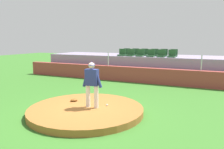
{
  "coord_description": "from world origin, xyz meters",
  "views": [
    {
      "loc": [
        4.17,
        -6.72,
        2.69
      ],
      "look_at": [
        0.0,
        2.3,
        1.13
      ],
      "focal_mm": 35.12,
      "sensor_mm": 36.0,
      "label": 1
    }
  ],
  "objects_px": {
    "fielding_glove": "(74,100)",
    "stadium_chair_5": "(172,55)",
    "pitcher": "(92,81)",
    "stadium_chair_10": "(164,54)",
    "stadium_chair_3": "(151,54)",
    "stadium_chair_7": "(135,53)",
    "stadium_chair_2": "(140,54)",
    "stadium_chair_1": "(130,54)",
    "stadium_chair_8": "(144,53)",
    "stadium_chair_9": "(154,54)",
    "stadium_chair_6": "(126,53)",
    "stadium_chair_0": "(122,54)",
    "stadium_chair_11": "(174,54)",
    "stadium_chair_4": "(161,55)"
  },
  "relations": [
    {
      "from": "fielding_glove",
      "to": "stadium_chair_8",
      "type": "distance_m",
      "value": 8.33
    },
    {
      "from": "fielding_glove",
      "to": "stadium_chair_2",
      "type": "relative_size",
      "value": 0.6
    },
    {
      "from": "stadium_chair_4",
      "to": "stadium_chair_5",
      "type": "height_order",
      "value": "same"
    },
    {
      "from": "stadium_chair_0",
      "to": "stadium_chair_2",
      "type": "bearing_deg",
      "value": -179.54
    },
    {
      "from": "fielding_glove",
      "to": "stadium_chair_7",
      "type": "distance_m",
      "value": 8.3
    },
    {
      "from": "fielding_glove",
      "to": "stadium_chair_3",
      "type": "relative_size",
      "value": 0.6
    },
    {
      "from": "stadium_chair_2",
      "to": "stadium_chair_1",
      "type": "bearing_deg",
      "value": 1.73
    },
    {
      "from": "stadium_chair_5",
      "to": "stadium_chair_10",
      "type": "xyz_separation_m",
      "value": [
        -0.69,
        0.91,
        0.0
      ]
    },
    {
      "from": "stadium_chair_0",
      "to": "stadium_chair_11",
      "type": "height_order",
      "value": "same"
    },
    {
      "from": "stadium_chair_3",
      "to": "stadium_chair_8",
      "type": "xyz_separation_m",
      "value": [
        -0.73,
        0.94,
        0.0
      ]
    },
    {
      "from": "stadium_chair_5",
      "to": "stadium_chair_4",
      "type": "bearing_deg",
      "value": 3.88
    },
    {
      "from": "pitcher",
      "to": "stadium_chair_4",
      "type": "xyz_separation_m",
      "value": [
        0.84,
        7.63,
        0.53
      ]
    },
    {
      "from": "stadium_chair_10",
      "to": "stadium_chair_0",
      "type": "bearing_deg",
      "value": 18.85
    },
    {
      "from": "stadium_chair_5",
      "to": "stadium_chair_6",
      "type": "relative_size",
      "value": 1.0
    },
    {
      "from": "stadium_chair_1",
      "to": "stadium_chair_3",
      "type": "height_order",
      "value": "same"
    },
    {
      "from": "pitcher",
      "to": "stadium_chair_3",
      "type": "distance_m",
      "value": 7.65
    },
    {
      "from": "stadium_chair_10",
      "to": "stadium_chair_11",
      "type": "xyz_separation_m",
      "value": [
        0.67,
        -0.04,
        0.0
      ]
    },
    {
      "from": "stadium_chair_5",
      "to": "stadium_chair_7",
      "type": "distance_m",
      "value": 2.91
    },
    {
      "from": "stadium_chair_2",
      "to": "stadium_chair_5",
      "type": "height_order",
      "value": "same"
    },
    {
      "from": "stadium_chair_3",
      "to": "stadium_chair_7",
      "type": "bearing_deg",
      "value": -33.12
    },
    {
      "from": "stadium_chair_8",
      "to": "stadium_chair_9",
      "type": "relative_size",
      "value": 1.0
    },
    {
      "from": "stadium_chair_2",
      "to": "stadium_chair_7",
      "type": "height_order",
      "value": "same"
    },
    {
      "from": "pitcher",
      "to": "fielding_glove",
      "type": "distance_m",
      "value": 1.47
    },
    {
      "from": "stadium_chair_2",
      "to": "stadium_chair_7",
      "type": "bearing_deg",
      "value": -53.84
    },
    {
      "from": "stadium_chair_1",
      "to": "stadium_chair_6",
      "type": "height_order",
      "value": "same"
    },
    {
      "from": "stadium_chair_3",
      "to": "stadium_chair_8",
      "type": "distance_m",
      "value": 1.18
    },
    {
      "from": "stadium_chair_2",
      "to": "stadium_chair_5",
      "type": "xyz_separation_m",
      "value": [
        2.11,
        0.03,
        0.0
      ]
    },
    {
      "from": "stadium_chair_5",
      "to": "stadium_chair_11",
      "type": "height_order",
      "value": "same"
    },
    {
      "from": "stadium_chair_1",
      "to": "stadium_chair_2",
      "type": "distance_m",
      "value": 0.71
    },
    {
      "from": "stadium_chair_2",
      "to": "stadium_chair_3",
      "type": "bearing_deg",
      "value": 179.2
    },
    {
      "from": "stadium_chair_8",
      "to": "stadium_chair_9",
      "type": "bearing_deg",
      "value": 179.42
    },
    {
      "from": "pitcher",
      "to": "stadium_chair_10",
      "type": "relative_size",
      "value": 3.41
    },
    {
      "from": "fielding_glove",
      "to": "stadium_chair_2",
      "type": "bearing_deg",
      "value": 36.31
    },
    {
      "from": "pitcher",
      "to": "stadium_chair_0",
      "type": "distance_m",
      "value": 7.9
    },
    {
      "from": "stadium_chair_3",
      "to": "stadium_chair_11",
      "type": "distance_m",
      "value": 1.63
    },
    {
      "from": "stadium_chair_5",
      "to": "stadium_chair_1",
      "type": "bearing_deg",
      "value": 1.04
    },
    {
      "from": "stadium_chair_2",
      "to": "stadium_chair_3",
      "type": "height_order",
      "value": "same"
    },
    {
      "from": "stadium_chair_8",
      "to": "stadium_chair_10",
      "type": "xyz_separation_m",
      "value": [
        1.4,
        0.01,
        0.0
      ]
    },
    {
      "from": "stadium_chair_0",
      "to": "stadium_chair_6",
      "type": "relative_size",
      "value": 1.0
    },
    {
      "from": "pitcher",
      "to": "stadium_chair_11",
      "type": "bearing_deg",
      "value": 76.86
    },
    {
      "from": "pitcher",
      "to": "stadium_chair_10",
      "type": "bearing_deg",
      "value": 81.33
    },
    {
      "from": "fielding_glove",
      "to": "stadium_chair_7",
      "type": "xyz_separation_m",
      "value": [
        -0.18,
        8.17,
        1.46
      ]
    },
    {
      "from": "pitcher",
      "to": "fielding_glove",
      "type": "relative_size",
      "value": 5.68
    },
    {
      "from": "fielding_glove",
      "to": "stadium_chair_0",
      "type": "xyz_separation_m",
      "value": [
        -0.87,
        7.26,
        1.46
      ]
    },
    {
      "from": "stadium_chair_4",
      "to": "stadium_chair_7",
      "type": "xyz_separation_m",
      "value": [
        -2.1,
        0.92,
        0.0
      ]
    },
    {
      "from": "stadium_chair_1",
      "to": "stadium_chair_7",
      "type": "distance_m",
      "value": 0.93
    },
    {
      "from": "fielding_glove",
      "to": "stadium_chair_5",
      "type": "height_order",
      "value": "stadium_chair_5"
    },
    {
      "from": "stadium_chair_2",
      "to": "stadium_chair_9",
      "type": "relative_size",
      "value": 1.0
    },
    {
      "from": "stadium_chair_7",
      "to": "stadium_chair_9",
      "type": "bearing_deg",
      "value": -179.42
    },
    {
      "from": "stadium_chair_2",
      "to": "stadium_chair_6",
      "type": "height_order",
      "value": "same"
    }
  ]
}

